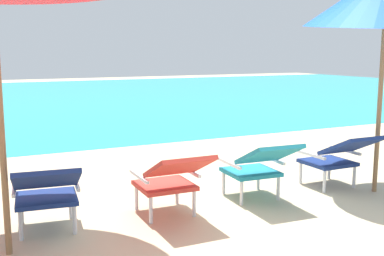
{
  "coord_description": "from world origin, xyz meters",
  "views": [
    {
      "loc": [
        -2.23,
        -3.83,
        1.57
      ],
      "look_at": [
        0.0,
        0.7,
        0.75
      ],
      "focal_mm": 44.4,
      "sensor_mm": 36.0,
      "label": 1
    }
  ],
  "objects_px": {
    "lounge_chair_near_left": "(171,177)",
    "lounge_chair_far_right": "(339,155)",
    "lounge_chair_far_left": "(46,190)",
    "lounge_chair_near_right": "(259,164)"
  },
  "relations": [
    {
      "from": "lounge_chair_far_right",
      "to": "lounge_chair_near_left",
      "type": "bearing_deg",
      "value": -178.81
    },
    {
      "from": "lounge_chair_near_left",
      "to": "lounge_chair_far_right",
      "type": "relative_size",
      "value": 1.01
    },
    {
      "from": "lounge_chair_far_left",
      "to": "lounge_chair_near_left",
      "type": "height_order",
      "value": "same"
    },
    {
      "from": "lounge_chair_far_left",
      "to": "lounge_chair_near_right",
      "type": "distance_m",
      "value": 2.15
    },
    {
      "from": "lounge_chair_near_left",
      "to": "lounge_chair_far_left",
      "type": "bearing_deg",
      "value": 175.7
    },
    {
      "from": "lounge_chair_far_left",
      "to": "lounge_chair_near_right",
      "type": "bearing_deg",
      "value": -0.37
    },
    {
      "from": "lounge_chair_far_left",
      "to": "lounge_chair_near_left",
      "type": "relative_size",
      "value": 1.06
    },
    {
      "from": "lounge_chair_near_right",
      "to": "lounge_chair_far_right",
      "type": "bearing_deg",
      "value": -1.44
    },
    {
      "from": "lounge_chair_near_left",
      "to": "lounge_chair_far_right",
      "type": "height_order",
      "value": "same"
    },
    {
      "from": "lounge_chair_far_left",
      "to": "lounge_chair_near_left",
      "type": "distance_m",
      "value": 1.12
    }
  ]
}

